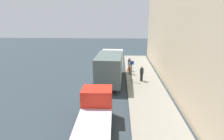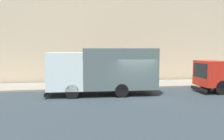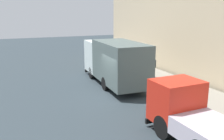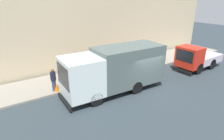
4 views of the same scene
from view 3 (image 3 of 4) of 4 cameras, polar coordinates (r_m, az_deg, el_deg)
ground at (r=15.72m, az=-0.47°, el=-5.78°), size 80.00×80.00×0.00m
sidewalk at (r=18.07m, az=13.79°, el=-3.39°), size 3.67×30.00×0.14m
building_facade at (r=18.87m, az=20.48°, el=12.73°), size 0.50×30.00×10.44m
large_utility_truck at (r=17.59m, az=0.50°, el=2.24°), size 2.75×7.57×3.22m
small_flatbed_truck at (r=10.31m, az=18.84°, el=-10.53°), size 2.15×5.10×2.33m
pedestrian_walking at (r=21.99m, az=1.81°, el=2.48°), size 0.51×0.51×1.66m
pedestrian_standing at (r=20.77m, az=3.48°, el=1.89°), size 0.46×0.46×1.70m
pedestrian_third at (r=19.30m, az=9.73°, el=0.70°), size 0.42×0.42×1.64m
traffic_cone_orange at (r=21.93m, az=1.63°, el=0.87°), size 0.40×0.40×0.57m
street_sign_post at (r=18.36m, az=7.45°, el=1.86°), size 0.44×0.08×2.34m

